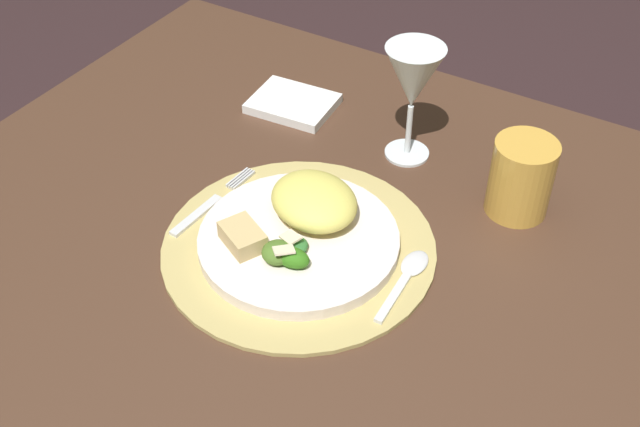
{
  "coord_description": "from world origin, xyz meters",
  "views": [
    {
      "loc": [
        0.35,
        -0.62,
        1.41
      ],
      "look_at": [
        -0.03,
        0.02,
        0.75
      ],
      "focal_mm": 45.16,
      "sensor_mm": 36.0,
      "label": 1
    }
  ],
  "objects_px": {
    "spoon": "(409,272)",
    "amber_tumbler": "(521,178)",
    "dining_table": "(333,339)",
    "fork": "(210,204)",
    "napkin": "(293,103)",
    "dinner_plate": "(299,241)",
    "wine_glass": "(413,81)"
  },
  "relations": [
    {
      "from": "dining_table",
      "to": "napkin",
      "type": "height_order",
      "value": "napkin"
    },
    {
      "from": "fork",
      "to": "wine_glass",
      "type": "bearing_deg",
      "value": 55.17
    },
    {
      "from": "dining_table",
      "to": "amber_tumbler",
      "type": "distance_m",
      "value": 0.33
    },
    {
      "from": "spoon",
      "to": "wine_glass",
      "type": "relative_size",
      "value": 0.76
    },
    {
      "from": "napkin",
      "to": "fork",
      "type": "bearing_deg",
      "value": -82.3
    },
    {
      "from": "dining_table",
      "to": "amber_tumbler",
      "type": "bearing_deg",
      "value": 46.99
    },
    {
      "from": "dining_table",
      "to": "fork",
      "type": "relative_size",
      "value": 7.11
    },
    {
      "from": "dining_table",
      "to": "spoon",
      "type": "distance_m",
      "value": 0.21
    },
    {
      "from": "dining_table",
      "to": "dinner_plate",
      "type": "xyz_separation_m",
      "value": [
        -0.03,
        -0.03,
        0.19
      ]
    },
    {
      "from": "wine_glass",
      "to": "amber_tumbler",
      "type": "distance_m",
      "value": 0.19
    },
    {
      "from": "napkin",
      "to": "amber_tumbler",
      "type": "distance_m",
      "value": 0.38
    },
    {
      "from": "dining_table",
      "to": "dinner_plate",
      "type": "relative_size",
      "value": 4.55
    },
    {
      "from": "dining_table",
      "to": "dinner_plate",
      "type": "bearing_deg",
      "value": -138.2
    },
    {
      "from": "wine_glass",
      "to": "spoon",
      "type": "bearing_deg",
      "value": -63.17
    },
    {
      "from": "fork",
      "to": "amber_tumbler",
      "type": "bearing_deg",
      "value": 31.26
    },
    {
      "from": "fork",
      "to": "dining_table",
      "type": "bearing_deg",
      "value": 8.79
    },
    {
      "from": "spoon",
      "to": "amber_tumbler",
      "type": "bearing_deg",
      "value": 70.94
    },
    {
      "from": "dining_table",
      "to": "spoon",
      "type": "relative_size",
      "value": 8.74
    },
    {
      "from": "spoon",
      "to": "amber_tumbler",
      "type": "height_order",
      "value": "amber_tumbler"
    },
    {
      "from": "amber_tumbler",
      "to": "napkin",
      "type": "bearing_deg",
      "value": 172.49
    },
    {
      "from": "spoon",
      "to": "wine_glass",
      "type": "bearing_deg",
      "value": 116.83
    },
    {
      "from": "dining_table",
      "to": "spoon",
      "type": "bearing_deg",
      "value": -2.36
    },
    {
      "from": "dinner_plate",
      "to": "amber_tumbler",
      "type": "relative_size",
      "value": 2.38
    },
    {
      "from": "dining_table",
      "to": "fork",
      "type": "bearing_deg",
      "value": -171.21
    },
    {
      "from": "amber_tumbler",
      "to": "wine_glass",
      "type": "bearing_deg",
      "value": 169.21
    },
    {
      "from": "dinner_plate",
      "to": "wine_glass",
      "type": "height_order",
      "value": "wine_glass"
    },
    {
      "from": "dining_table",
      "to": "amber_tumbler",
      "type": "height_order",
      "value": "amber_tumbler"
    },
    {
      "from": "dinner_plate",
      "to": "spoon",
      "type": "xyz_separation_m",
      "value": [
        0.14,
        0.03,
        -0.01
      ]
    },
    {
      "from": "spoon",
      "to": "dinner_plate",
      "type": "bearing_deg",
      "value": -169.41
    },
    {
      "from": "dinner_plate",
      "to": "wine_glass",
      "type": "distance_m",
      "value": 0.26
    },
    {
      "from": "dining_table",
      "to": "dinner_plate",
      "type": "distance_m",
      "value": 0.2
    },
    {
      "from": "dinner_plate",
      "to": "spoon",
      "type": "distance_m",
      "value": 0.14
    }
  ]
}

